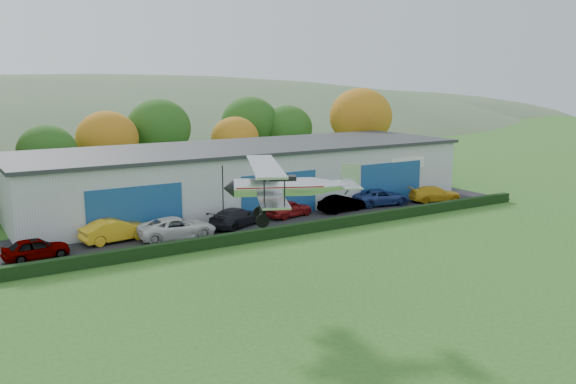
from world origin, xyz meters
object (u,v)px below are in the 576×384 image
car_3 (236,217)px  car_7 (435,194)px  car_2 (177,228)px  car_5 (342,203)px  car_4 (289,208)px  car_0 (36,248)px  car_1 (116,230)px  hangar (245,175)px  car_6 (381,197)px  biplane (285,185)px

car_3 → car_7: 19.91m
car_2 → car_5: (15.15, 1.00, -0.07)m
car_4 → car_2: bearing=87.5°
car_0 → car_7: 34.33m
car_3 → car_5: (10.02, 0.04, -0.03)m
car_1 → car_0: bearing=97.9°
hangar → car_7: hangar is taller
car_0 → car_5: 24.49m
car_0 → car_5: (24.47, 1.03, 0.02)m
car_0 → car_5: car_5 is taller
car_5 → car_6: 4.62m
car_2 → car_1: bearing=72.7°
hangar → car_5: bearing=-54.4°
hangar → car_0: bearing=-156.2°
hangar → biplane: size_ratio=5.34×
car_2 → car_4: bearing=-77.6°
car_3 → car_1: bearing=61.6°
car_2 → car_4: car_2 is taller
car_0 → car_3: (14.45, 0.99, 0.05)m
hangar → car_2: bearing=-139.5°
car_5 → car_3: bearing=85.1°
car_4 → car_5: bearing=-108.6°
car_1 → car_6: car_1 is taller
hangar → car_1: hangar is taller
hangar → car_2: (-9.84, -8.41, -1.84)m
car_6 → car_7: bearing=-94.0°
car_2 → car_5: size_ratio=1.31×
car_4 → car_7: 14.84m
hangar → car_2: size_ratio=7.39×
car_1 → car_5: bearing=-99.3°
car_4 → hangar: bearing=-7.7°
car_1 → car_5: (19.06, -0.49, -0.09)m
car_0 → car_4: car_4 is taller
car_0 → car_5: size_ratio=0.95×
car_6 → car_7: (5.25, -1.36, -0.01)m
car_0 → car_3: size_ratio=0.80×
car_7 → car_1: bearing=104.4°
car_2 → biplane: 15.09m
car_3 → car_5: bearing=-114.8°
car_2 → biplane: biplane is taller
car_7 → biplane: (-24.70, -14.09, 5.23)m
car_0 → car_7: car_7 is taller
car_0 → car_3: bearing=-90.7°
car_0 → car_7: bearing=-94.7°
hangar → biplane: bearing=-112.9°
car_2 → car_5: car_2 is taller
hangar → car_5: size_ratio=9.66×
hangar → car_4: bearing=-86.4°
car_4 → biplane: bearing=136.4°
car_0 → car_7: (34.33, -0.06, 0.03)m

